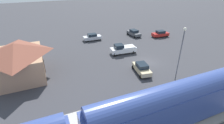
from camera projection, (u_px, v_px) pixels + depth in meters
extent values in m
plane|color=#38383D|center=(147.00, 62.00, 33.14)|extent=(200.00, 200.00, 0.00)
cube|color=gray|center=(209.00, 107.00, 21.63)|extent=(4.80, 70.00, 0.18)
cube|color=#59544C|center=(214.00, 110.00, 20.98)|extent=(0.10, 70.00, 0.12)
cube|color=#59544C|center=(204.00, 102.00, 22.15)|extent=(0.10, 70.00, 0.12)
cube|color=#B7B2A8|center=(185.00, 89.00, 24.88)|extent=(3.20, 46.00, 0.30)
cube|color=#33478C|center=(166.00, 110.00, 18.22)|extent=(2.90, 18.35, 3.70)
cube|color=#19389E|center=(158.00, 104.00, 19.55)|extent=(0.04, 16.88, 0.36)
cylinder|color=#33478C|center=(169.00, 97.00, 17.43)|extent=(2.75, 17.61, 2.76)
cube|color=tan|center=(19.00, 65.00, 27.74)|extent=(9.55, 7.33, 3.97)
pyramid|color=brown|center=(15.00, 49.00, 26.45)|extent=(10.35, 8.13, 1.73)
cube|color=#4C3323|center=(44.00, 66.00, 29.47)|extent=(1.10, 0.08, 2.10)
cylinder|color=brown|center=(163.00, 92.00, 23.33)|extent=(0.22, 0.22, 0.85)
cylinder|color=yellow|center=(163.00, 88.00, 23.00)|extent=(0.36, 0.36, 0.62)
sphere|color=tan|center=(164.00, 85.00, 22.80)|extent=(0.24, 0.24, 0.24)
cube|color=white|center=(123.00, 50.00, 36.35)|extent=(2.39, 5.54, 0.92)
cube|color=#19232D|center=(119.00, 46.00, 35.66)|extent=(1.86, 1.86, 0.84)
cylinder|color=black|center=(115.00, 55.00, 35.21)|extent=(0.22, 0.76, 0.76)
cylinder|color=black|center=(112.00, 51.00, 36.67)|extent=(0.22, 0.76, 0.76)
cylinder|color=black|center=(134.00, 52.00, 36.45)|extent=(0.22, 0.76, 0.76)
cylinder|color=black|center=(131.00, 49.00, 37.90)|extent=(0.22, 0.76, 0.76)
cube|color=white|center=(128.00, 47.00, 36.37)|extent=(2.09, 3.11, 0.20)
cube|color=red|center=(160.00, 34.00, 46.26)|extent=(2.14, 4.62, 0.76)
cube|color=#19232D|center=(161.00, 32.00, 45.95)|extent=(1.76, 2.27, 0.64)
cylinder|color=black|center=(164.00, 34.00, 47.61)|extent=(0.22, 0.68, 0.68)
cylinder|color=black|center=(167.00, 36.00, 46.26)|extent=(0.22, 0.68, 0.68)
cylinder|color=black|center=(153.00, 35.00, 46.60)|extent=(0.22, 0.68, 0.68)
cylinder|color=black|center=(156.00, 37.00, 45.26)|extent=(0.22, 0.68, 0.68)
cube|color=#C6B284|center=(142.00, 69.00, 29.10)|extent=(4.73, 2.53, 0.76)
cube|color=#19232D|center=(142.00, 65.00, 28.78)|extent=(2.39, 1.94, 0.64)
cylinder|color=black|center=(150.00, 75.00, 27.98)|extent=(0.22, 0.68, 0.68)
cylinder|color=black|center=(141.00, 77.00, 27.63)|extent=(0.22, 0.68, 0.68)
cylinder|color=black|center=(142.00, 66.00, 30.92)|extent=(0.22, 0.68, 0.68)
cylinder|color=black|center=(134.00, 67.00, 30.57)|extent=(0.22, 0.68, 0.68)
cube|color=#47494F|center=(134.00, 33.00, 46.97)|extent=(4.64, 2.23, 0.76)
cube|color=#19232D|center=(134.00, 31.00, 46.65)|extent=(2.29, 1.80, 0.64)
cylinder|color=black|center=(128.00, 34.00, 48.13)|extent=(0.22, 0.68, 0.68)
cylinder|color=black|center=(133.00, 33.00, 48.81)|extent=(0.22, 0.68, 0.68)
cylinder|color=black|center=(135.00, 37.00, 45.47)|extent=(0.22, 0.68, 0.68)
cylinder|color=black|center=(140.00, 36.00, 46.15)|extent=(0.22, 0.68, 0.68)
cube|color=silver|center=(92.00, 38.00, 43.78)|extent=(1.99, 4.56, 0.76)
cube|color=#19232D|center=(92.00, 35.00, 43.46)|extent=(1.69, 2.21, 0.64)
cylinder|color=black|center=(98.00, 37.00, 45.17)|extent=(0.22, 0.68, 0.68)
cylinder|color=black|center=(100.00, 39.00, 43.84)|extent=(0.22, 0.68, 0.68)
cylinder|color=black|center=(85.00, 39.00, 44.06)|extent=(0.22, 0.68, 0.68)
cylinder|color=black|center=(87.00, 41.00, 42.73)|extent=(0.22, 0.68, 0.68)
cylinder|color=#515156|center=(180.00, 57.00, 25.63)|extent=(0.16, 0.16, 8.13)
sphere|color=#EAE5C6|center=(185.00, 29.00, 23.71)|extent=(0.44, 0.44, 0.44)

